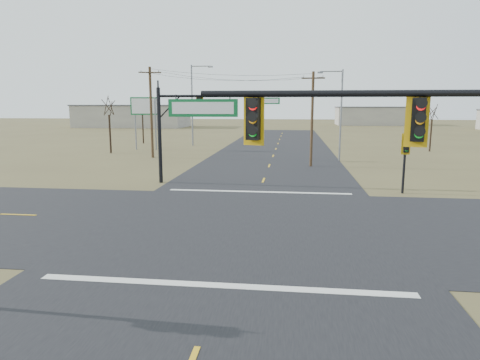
# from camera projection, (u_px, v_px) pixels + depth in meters

# --- Properties ---
(ground) EXTENTS (320.00, 320.00, 0.00)m
(ground) POSITION_uv_depth(u_px,v_px,m) (247.00, 223.00, 20.85)
(ground) COLOR brown
(ground) RESTS_ON ground
(road_ew) EXTENTS (160.00, 14.00, 0.02)m
(road_ew) POSITION_uv_depth(u_px,v_px,m) (247.00, 223.00, 20.85)
(road_ew) COLOR black
(road_ew) RESTS_ON ground
(road_ns) EXTENTS (14.00, 160.00, 0.02)m
(road_ns) POSITION_uv_depth(u_px,v_px,m) (247.00, 222.00, 20.85)
(road_ns) COLOR black
(road_ns) RESTS_ON ground
(stop_bar_near) EXTENTS (12.00, 0.40, 0.01)m
(stop_bar_near) POSITION_uv_depth(u_px,v_px,m) (222.00, 285.00, 13.51)
(stop_bar_near) COLOR silver
(stop_bar_near) RESTS_ON road_ns
(stop_bar_far) EXTENTS (12.00, 0.40, 0.01)m
(stop_bar_far) POSITION_uv_depth(u_px,v_px,m) (259.00, 192.00, 28.18)
(stop_bar_far) COLOR silver
(stop_bar_far) RESTS_ON road_ns
(mast_arm_near) EXTENTS (10.33, 0.54, 6.53)m
(mast_arm_near) POSITION_uv_depth(u_px,v_px,m) (421.00, 142.00, 10.40)
(mast_arm_near) COLOR black
(mast_arm_near) RESTS_ON ground
(mast_arm_far) EXTENTS (8.84, 0.48, 6.90)m
(mast_arm_far) POSITION_uv_depth(u_px,v_px,m) (200.00, 115.00, 30.51)
(mast_arm_far) COLOR black
(mast_arm_far) RESTS_ON ground
(pedestal_signal_ne) EXTENTS (0.58, 0.49, 3.92)m
(pedestal_signal_ne) POSITION_uv_depth(u_px,v_px,m) (406.00, 149.00, 27.21)
(pedestal_signal_ne) COLOR black
(pedestal_signal_ne) RESTS_ON ground
(utility_pole_near) EXTENTS (2.12, 0.25, 8.68)m
(utility_pole_near) POSITION_uv_depth(u_px,v_px,m) (312.00, 118.00, 39.28)
(utility_pole_near) COLOR #49331F
(utility_pole_near) RESTS_ON ground
(utility_pole_far) EXTENTS (2.24, 1.00, 9.69)m
(utility_pole_far) POSITION_uv_depth(u_px,v_px,m) (151.00, 111.00, 46.02)
(utility_pole_far) COLOR #49331F
(utility_pole_far) RESTS_ON ground
(highway_sign) EXTENTS (3.48, 0.92, 6.68)m
(highway_sign) POSITION_uv_depth(u_px,v_px,m) (145.00, 113.00, 54.50)
(highway_sign) COLOR slate
(highway_sign) RESTS_ON ground
(streetlight_a) EXTENTS (2.57, 0.37, 9.19)m
(streetlight_a) POSITION_uv_depth(u_px,v_px,m) (339.00, 110.00, 43.13)
(streetlight_a) COLOR slate
(streetlight_a) RESTS_ON ground
(streetlight_c) EXTENTS (3.13, 0.44, 11.19)m
(streetlight_c) POSITION_uv_depth(u_px,v_px,m) (194.00, 101.00, 59.95)
(streetlight_c) COLOR slate
(streetlight_c) RESTS_ON ground
(bare_tree_a) EXTENTS (2.92, 2.92, 7.14)m
(bare_tree_a) POSITION_uv_depth(u_px,v_px,m) (109.00, 105.00, 50.30)
(bare_tree_a) COLOR black
(bare_tree_a) RESTS_ON ground
(bare_tree_b) EXTENTS (3.20, 3.20, 6.96)m
(bare_tree_b) POSITION_uv_depth(u_px,v_px,m) (142.00, 106.00, 63.39)
(bare_tree_b) COLOR black
(bare_tree_b) RESTS_ON ground
(bare_tree_c) EXTENTS (2.85, 2.85, 6.33)m
(bare_tree_c) POSITION_uv_depth(u_px,v_px,m) (433.00, 111.00, 52.28)
(bare_tree_c) COLOR black
(bare_tree_c) RESTS_ON ground
(warehouse_left) EXTENTS (28.00, 14.00, 5.50)m
(warehouse_left) POSITION_uv_depth(u_px,v_px,m) (133.00, 116.00, 113.17)
(warehouse_left) COLOR #A5A193
(warehouse_left) RESTS_ON ground
(warehouse_mid) EXTENTS (20.00, 12.00, 5.00)m
(warehouse_mid) POSITION_uv_depth(u_px,v_px,m) (372.00, 116.00, 124.97)
(warehouse_mid) COLOR #A5A193
(warehouse_mid) RESTS_ON ground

